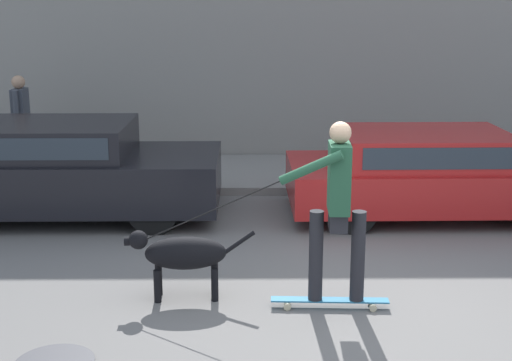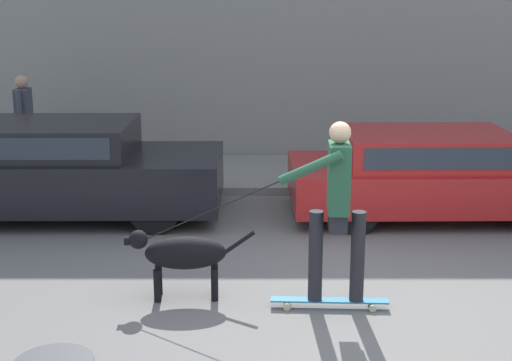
{
  "view_description": "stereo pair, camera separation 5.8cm",
  "coord_description": "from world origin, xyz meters",
  "px_view_note": "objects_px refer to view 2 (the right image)",
  "views": [
    {
      "loc": [
        -0.96,
        -6.13,
        2.8
      ],
      "look_at": [
        -0.9,
        1.35,
        0.95
      ],
      "focal_mm": 50.0,
      "sensor_mm": 36.0,
      "label": 1
    },
    {
      "loc": [
        -0.9,
        -6.13,
        2.8
      ],
      "look_at": [
        -0.9,
        1.35,
        0.95
      ],
      "focal_mm": 50.0,
      "sensor_mm": 36.0,
      "label": 2
    }
  ],
  "objects_px": {
    "parked_car_0": "(62,170)",
    "parked_car_1": "(433,174)",
    "pedestrian_with_bag": "(24,119)",
    "skateboarder": "(336,204)",
    "dog": "(182,254)"
  },
  "relations": [
    {
      "from": "parked_car_0",
      "to": "parked_car_1",
      "type": "bearing_deg",
      "value": -0.3
    },
    {
      "from": "parked_car_0",
      "to": "pedestrian_with_bag",
      "type": "height_order",
      "value": "pedestrian_with_bag"
    },
    {
      "from": "parked_car_0",
      "to": "skateboarder",
      "type": "xyz_separation_m",
      "value": [
        3.35,
        -3.08,
        0.39
      ]
    },
    {
      "from": "parked_car_1",
      "to": "pedestrian_with_bag",
      "type": "relative_size",
      "value": 2.5
    },
    {
      "from": "pedestrian_with_bag",
      "to": "parked_car_1",
      "type": "bearing_deg",
      "value": -21.51
    },
    {
      "from": "parked_car_1",
      "to": "dog",
      "type": "relative_size",
      "value": 3.13
    },
    {
      "from": "parked_car_1",
      "to": "parked_car_0",
      "type": "bearing_deg",
      "value": 179.19
    },
    {
      "from": "parked_car_1",
      "to": "skateboarder",
      "type": "relative_size",
      "value": 1.65
    },
    {
      "from": "skateboarder",
      "to": "pedestrian_with_bag",
      "type": "height_order",
      "value": "skateboarder"
    },
    {
      "from": "skateboarder",
      "to": "pedestrian_with_bag",
      "type": "distance_m",
      "value": 6.92
    },
    {
      "from": "parked_car_0",
      "to": "parked_car_1",
      "type": "xyz_separation_m",
      "value": [
        5.02,
        -0.0,
        -0.06
      ]
    },
    {
      "from": "dog",
      "to": "pedestrian_with_bag",
      "type": "relative_size",
      "value": 0.8
    },
    {
      "from": "dog",
      "to": "pedestrian_with_bag",
      "type": "xyz_separation_m",
      "value": [
        -3.07,
        4.99,
        0.54
      ]
    },
    {
      "from": "dog",
      "to": "parked_car_1",
      "type": "bearing_deg",
      "value": -140.68
    },
    {
      "from": "parked_car_1",
      "to": "skateboarder",
      "type": "xyz_separation_m",
      "value": [
        -1.67,
        -3.08,
        0.44
      ]
    }
  ]
}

